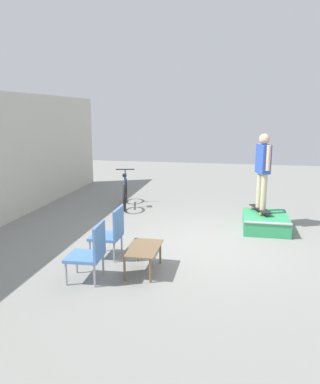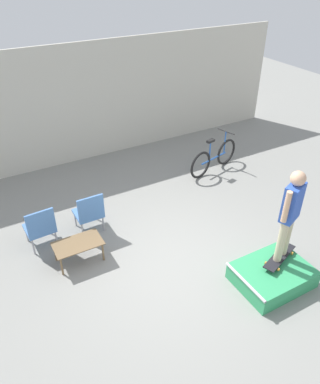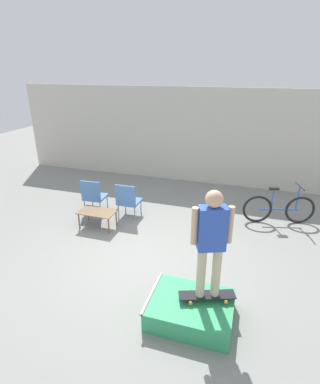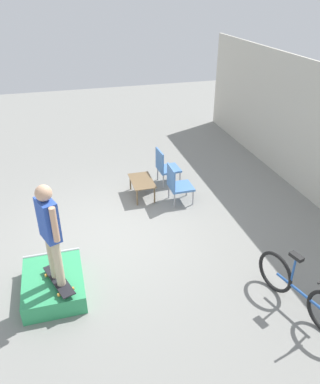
{
  "view_description": "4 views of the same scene",
  "coord_description": "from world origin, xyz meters",
  "px_view_note": "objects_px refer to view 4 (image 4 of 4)",
  "views": [
    {
      "loc": [
        -6.93,
        -0.46,
        2.54
      ],
      "look_at": [
        0.14,
        0.95,
        1.0
      ],
      "focal_mm": 35.0,
      "sensor_mm": 36.0,
      "label": 1
    },
    {
      "loc": [
        -2.57,
        -4.23,
        4.84
      ],
      "look_at": [
        0.19,
        0.74,
        1.1
      ],
      "focal_mm": 35.0,
      "sensor_mm": 36.0,
      "label": 2
    },
    {
      "loc": [
        1.9,
        -4.64,
        3.53
      ],
      "look_at": [
        0.15,
        0.91,
        1.1
      ],
      "focal_mm": 28.0,
      "sensor_mm": 36.0,
      "label": 3
    },
    {
      "loc": [
        6.17,
        -0.74,
        4.47
      ],
      "look_at": [
        0.46,
        0.84,
        1.12
      ],
      "focal_mm": 35.0,
      "sensor_mm": 36.0,
      "label": 4
    }
  ],
  "objects_px": {
    "patio_chair_left": "(165,166)",
    "patio_chair_right": "(177,183)",
    "skate_ramp_box": "(54,284)",
    "coffee_table": "(142,182)",
    "bicycle": "(300,290)",
    "person_skater": "(50,228)",
    "skateboard_on_ramp": "(59,280)"
  },
  "relations": [
    {
      "from": "patio_chair_left",
      "to": "patio_chair_right",
      "type": "relative_size",
      "value": 1.0
    },
    {
      "from": "skate_ramp_box",
      "to": "patio_chair_left",
      "type": "bearing_deg",
      "value": 138.44
    },
    {
      "from": "patio_chair_left",
      "to": "patio_chair_right",
      "type": "xyz_separation_m",
      "value": [
        0.96,
        -0.0,
        0.0
      ]
    },
    {
      "from": "coffee_table",
      "to": "bicycle",
      "type": "distance_m",
      "value": 4.35
    },
    {
      "from": "person_skater",
      "to": "bicycle",
      "type": "height_order",
      "value": "person_skater"
    },
    {
      "from": "patio_chair_right",
      "to": "bicycle",
      "type": "height_order",
      "value": "bicycle"
    },
    {
      "from": "skateboard_on_ramp",
      "to": "bicycle",
      "type": "distance_m",
      "value": 3.71
    },
    {
      "from": "skateboard_on_ramp",
      "to": "person_skater",
      "type": "relative_size",
      "value": 0.51
    },
    {
      "from": "skate_ramp_box",
      "to": "patio_chair_left",
      "type": "distance_m",
      "value": 4.25
    },
    {
      "from": "skate_ramp_box",
      "to": "bicycle",
      "type": "height_order",
      "value": "bicycle"
    },
    {
      "from": "person_skater",
      "to": "patio_chair_left",
      "type": "xyz_separation_m",
      "value": [
        -3.39,
        2.71,
        -0.92
      ]
    },
    {
      "from": "skateboard_on_ramp",
      "to": "patio_chair_left",
      "type": "relative_size",
      "value": 0.95
    },
    {
      "from": "skateboard_on_ramp",
      "to": "patio_chair_right",
      "type": "bearing_deg",
      "value": 111.88
    },
    {
      "from": "skate_ramp_box",
      "to": "coffee_table",
      "type": "relative_size",
      "value": 1.45
    },
    {
      "from": "bicycle",
      "to": "skateboard_on_ramp",
      "type": "bearing_deg",
      "value": -123.11
    },
    {
      "from": "skateboard_on_ramp",
      "to": "person_skater",
      "type": "bearing_deg",
      "value": 141.61
    },
    {
      "from": "bicycle",
      "to": "patio_chair_left",
      "type": "bearing_deg",
      "value": 175.36
    },
    {
      "from": "person_skater",
      "to": "bicycle",
      "type": "relative_size",
      "value": 0.99
    },
    {
      "from": "skate_ramp_box",
      "to": "coffee_table",
      "type": "distance_m",
      "value": 3.43
    },
    {
      "from": "bicycle",
      "to": "coffee_table",
      "type": "bearing_deg",
      "value": -174.36
    },
    {
      "from": "skate_ramp_box",
      "to": "person_skater",
      "type": "xyz_separation_m",
      "value": [
        0.22,
        0.1,
        1.24
      ]
    },
    {
      "from": "skate_ramp_box",
      "to": "bicycle",
      "type": "xyz_separation_m",
      "value": [
        1.39,
        3.62,
        0.21
      ]
    },
    {
      "from": "skate_ramp_box",
      "to": "skateboard_on_ramp",
      "type": "relative_size",
      "value": 1.47
    },
    {
      "from": "coffee_table",
      "to": "person_skater",
      "type": "bearing_deg",
      "value": -34.57
    },
    {
      "from": "coffee_table",
      "to": "patio_chair_right",
      "type": "xyz_separation_m",
      "value": [
        0.48,
        0.7,
        0.12
      ]
    },
    {
      "from": "bicycle",
      "to": "patio_chair_right",
      "type": "bearing_deg",
      "value": 177.97
    },
    {
      "from": "skateboard_on_ramp",
      "to": "patio_chair_right",
      "type": "relative_size",
      "value": 0.95
    },
    {
      "from": "patio_chair_left",
      "to": "bicycle",
      "type": "xyz_separation_m",
      "value": [
        4.56,
        0.81,
        -0.11
      ]
    },
    {
      "from": "bicycle",
      "to": "person_skater",
      "type": "bearing_deg",
      "value": -123.11
    },
    {
      "from": "patio_chair_left",
      "to": "bicycle",
      "type": "relative_size",
      "value": 0.54
    },
    {
      "from": "patio_chair_left",
      "to": "person_skater",
      "type": "bearing_deg",
      "value": 138.05
    },
    {
      "from": "coffee_table",
      "to": "patio_chair_right",
      "type": "height_order",
      "value": "patio_chair_right"
    }
  ]
}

